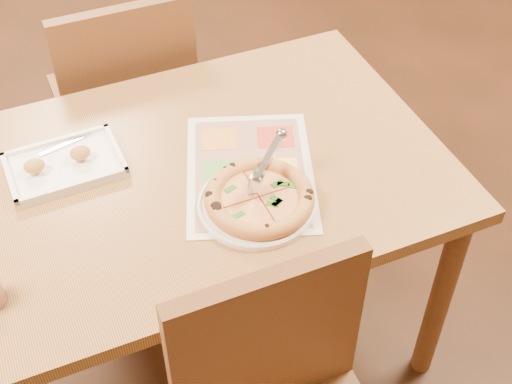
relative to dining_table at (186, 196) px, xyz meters
name	(u,v)px	position (x,y,z in m)	size (l,w,h in m)	color
dining_table	(186,196)	(0.00, 0.00, 0.00)	(1.30, 0.85, 0.72)	#A57642
chair_far	(126,88)	(0.00, 0.60, -0.07)	(0.42, 0.42, 0.47)	brown
plate	(256,205)	(0.12, -0.18, 0.09)	(0.28, 0.28, 0.01)	white
pizza	(259,198)	(0.12, -0.18, 0.11)	(0.26, 0.26, 0.04)	gold
pizza_cutter	(265,165)	(0.16, -0.14, 0.17)	(0.14, 0.11, 0.10)	silver
appetizer_tray	(64,166)	(-0.27, 0.13, 0.10)	(0.28, 0.20, 0.05)	white
menu	(250,172)	(0.15, -0.07, 0.09)	(0.31, 0.44, 0.01)	silver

